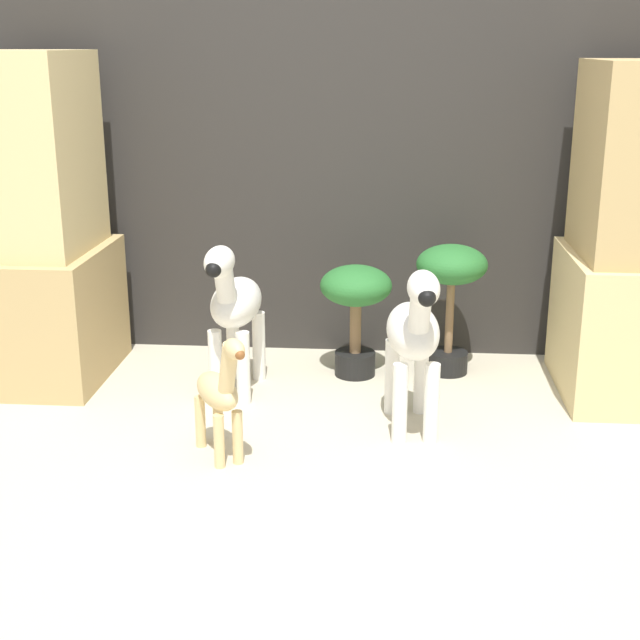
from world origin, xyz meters
TOP-DOWN VIEW (x-y plane):
  - ground_plane at (0.00, 0.00)m, footprint 14.00×14.00m
  - wall_back at (0.00, 1.26)m, footprint 6.40×0.08m
  - rock_pillar_left at (-1.23, 0.80)m, footprint 0.57×0.67m
  - zebra_right at (0.33, 0.34)m, footprint 0.23×0.53m
  - zebra_left at (-0.37, 0.65)m, footprint 0.22×0.53m
  - giraffe_figurine at (-0.32, 0.06)m, footprint 0.26×0.35m
  - potted_palm_front at (0.50, 0.96)m, footprint 0.30×0.30m
  - potted_palm_back at (0.10, 0.90)m, footprint 0.30×0.30m

SIDE VIEW (x-z plane):
  - ground_plane at x=0.00m, z-range 0.00..0.00m
  - giraffe_figurine at x=-0.32m, z-range 0.00..0.47m
  - potted_palm_back at x=0.10m, z-range 0.09..0.57m
  - zebra_right at x=0.33m, z-range 0.05..0.70m
  - zebra_left at x=-0.37m, z-range 0.05..0.70m
  - potted_palm_front at x=0.50m, z-range 0.13..0.69m
  - rock_pillar_left at x=-1.23m, z-range -0.05..1.28m
  - wall_back at x=0.00m, z-range 0.00..2.20m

